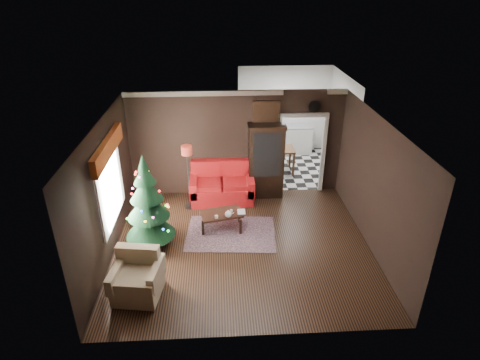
{
  "coord_description": "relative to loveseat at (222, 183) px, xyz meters",
  "views": [
    {
      "loc": [
        -0.46,
        -7.22,
        5.23
      ],
      "look_at": [
        0.0,
        0.9,
        1.15
      ],
      "focal_mm": 30.12,
      "sensor_mm": 36.0,
      "label": 1
    }
  ],
  "objects": [
    {
      "name": "wall_clock",
      "position": [
        2.35,
        0.4,
        1.88
      ],
      "size": [
        0.32,
        0.32,
        0.06
      ],
      "primitive_type": "cylinder",
      "color": "white",
      "rests_on": "wall_back"
    },
    {
      "name": "loveseat",
      "position": [
        0.0,
        0.0,
        0.0
      ],
      "size": [
        1.7,
        0.9,
        1.0
      ],
      "primitive_type": null,
      "color": "#9F041F",
      "rests_on": "ground"
    },
    {
      "name": "ceiling",
      "position": [
        0.4,
        -2.05,
        2.3
      ],
      "size": [
        5.5,
        5.5,
        0.0
      ],
      "primitive_type": "plane",
      "rotation": [
        3.14,
        0.0,
        0.0
      ],
      "color": "white",
      "rests_on": "ground"
    },
    {
      "name": "christmas_tree",
      "position": [
        -1.58,
        -1.89,
        0.55
      ],
      "size": [
        1.37,
        1.37,
        2.02
      ],
      "primitive_type": null,
      "rotation": [
        0.0,
        0.0,
        0.38
      ],
      "color": "black",
      "rests_on": "ground"
    },
    {
      "name": "book",
      "position": [
        0.33,
        -1.36,
        0.05
      ],
      "size": [
        0.18,
        0.02,
        0.24
      ],
      "primitive_type": "imported",
      "rotation": [
        0.0,
        0.0,
        0.01
      ],
      "color": "tan",
      "rests_on": "coffee_table"
    },
    {
      "name": "wall_left",
      "position": [
        -2.35,
        -2.05,
        0.9
      ],
      "size": [
        0.0,
        5.5,
        5.5
      ],
      "primitive_type": "plane",
      "rotation": [
        1.57,
        0.0,
        1.57
      ],
      "color": "black",
      "rests_on": "ground"
    },
    {
      "name": "kitchen_floor",
      "position": [
        2.1,
        1.95,
        -0.5
      ],
      "size": [
        3.0,
        3.0,
        0.0
      ],
      "primitive_type": "plane",
      "color": "silver",
      "rests_on": "ground"
    },
    {
      "name": "coffee_table",
      "position": [
        -0.04,
        -1.36,
        -0.28
      ],
      "size": [
        1.02,
        0.74,
        0.42
      ],
      "primitive_type": null,
      "rotation": [
        0.0,
        0.0,
        0.22
      ],
      "color": "black",
      "rests_on": "rug"
    },
    {
      "name": "floor",
      "position": [
        0.4,
        -2.05,
        -0.5
      ],
      "size": [
        5.5,
        5.5,
        0.0
      ],
      "primitive_type": "plane",
      "color": "black",
      "rests_on": "ground"
    },
    {
      "name": "cup_a",
      "position": [
        0.19,
        -1.33,
        -0.05
      ],
      "size": [
        0.08,
        0.08,
        0.05
      ],
      "primitive_type": "cylinder",
      "rotation": [
        0.0,
        0.0,
        -0.38
      ],
      "color": "white",
      "rests_on": "coffee_table"
    },
    {
      "name": "kitchen_table",
      "position": [
        1.8,
        1.65,
        -0.12
      ],
      "size": [
        0.7,
        0.7,
        0.75
      ],
      "primitive_type": null,
      "color": "brown",
      "rests_on": "ground"
    },
    {
      "name": "armchair",
      "position": [
        -1.59,
        -3.5,
        -0.04
      ],
      "size": [
        0.95,
        0.95,
        0.86
      ],
      "primitive_type": null,
      "rotation": [
        0.0,
        0.0,
        -0.15
      ],
      "color": "beige",
      "rests_on": "ground"
    },
    {
      "name": "left_window",
      "position": [
        -2.31,
        -1.85,
        0.95
      ],
      "size": [
        0.05,
        1.6,
        1.4
      ],
      "primitive_type": "cube",
      "color": "white",
      "rests_on": "wall_left"
    },
    {
      "name": "teapot",
      "position": [
        0.11,
        -1.55,
        0.01
      ],
      "size": [
        0.18,
        0.18,
        0.16
      ],
      "primitive_type": null,
      "rotation": [
        0.0,
        0.0,
        0.05
      ],
      "color": "white",
      "rests_on": "coffee_table"
    },
    {
      "name": "cup_b",
      "position": [
        -0.15,
        -1.58,
        -0.04
      ],
      "size": [
        0.08,
        0.08,
        0.07
      ],
      "primitive_type": "cylinder",
      "rotation": [
        0.0,
        0.0,
        -0.03
      ],
      "color": "white",
      "rests_on": "coffee_table"
    },
    {
      "name": "valance",
      "position": [
        -2.23,
        -1.85,
        1.77
      ],
      "size": [
        0.12,
        2.1,
        0.35
      ],
      "primitive_type": "cube",
      "color": "maroon",
      "rests_on": "wall_left"
    },
    {
      "name": "floor_lamp",
      "position": [
        -0.83,
        -0.31,
        0.33
      ],
      "size": [
        0.33,
        0.33,
        1.69
      ],
      "primitive_type": null,
      "rotation": [
        0.0,
        0.0,
        0.18
      ],
      "color": "black",
      "rests_on": "ground"
    },
    {
      "name": "wall_right",
      "position": [
        3.15,
        -2.05,
        0.9
      ],
      "size": [
        0.0,
        5.5,
        5.5
      ],
      "primitive_type": "plane",
      "rotation": [
        1.57,
        0.0,
        -1.57
      ],
      "color": "black",
      "rests_on": "ground"
    },
    {
      "name": "kitchen_window",
      "position": [
        2.1,
        3.4,
        1.2
      ],
      "size": [
        0.7,
        0.06,
        0.7
      ],
      "primitive_type": "cube",
      "color": "white",
      "rests_on": "ground"
    },
    {
      "name": "painting",
      "position": [
        1.15,
        0.41,
        1.75
      ],
      "size": [
        0.62,
        0.05,
        0.52
      ],
      "primitive_type": "cube",
      "color": "tan",
      "rests_on": "wall_back"
    },
    {
      "name": "wall_front",
      "position": [
        0.4,
        -4.55,
        0.9
      ],
      "size": [
        5.5,
        0.0,
        5.5
      ],
      "primitive_type": "plane",
      "rotation": [
        -1.57,
        0.0,
        0.0
      ],
      "color": "black",
      "rests_on": "ground"
    },
    {
      "name": "doorway",
      "position": [
        2.1,
        0.45,
        0.55
      ],
      "size": [
        1.1,
        0.1,
        2.1
      ],
      "primitive_type": null,
      "color": "silver",
      "rests_on": "ground"
    },
    {
      "name": "rug",
      "position": [
        0.17,
        -1.58,
        -0.49
      ],
      "size": [
        2.11,
        1.61,
        0.01
      ],
      "primitive_type": "cube",
      "rotation": [
        0.0,
        0.0,
        -0.08
      ],
      "color": "#2D1B24",
      "rests_on": "ground"
    },
    {
      "name": "curio_cabinet",
      "position": [
        1.15,
        0.22,
        0.45
      ],
      "size": [
        0.9,
        0.45,
        1.9
      ],
      "primitive_type": null,
      "color": "black",
      "rests_on": "ground"
    },
    {
      "name": "wall_back",
      "position": [
        0.4,
        0.45,
        0.9
      ],
      "size": [
        5.5,
        0.0,
        5.5
      ],
      "primitive_type": "plane",
      "rotation": [
        1.57,
        0.0,
        0.0
      ],
      "color": "black",
      "rests_on": "ground"
    },
    {
      "name": "kitchen_counter",
      "position": [
        2.1,
        3.15,
        -0.05
      ],
      "size": [
        1.8,
        0.6,
        0.9
      ],
      "primitive_type": "cube",
      "color": "silver",
      "rests_on": "ground"
    }
  ]
}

